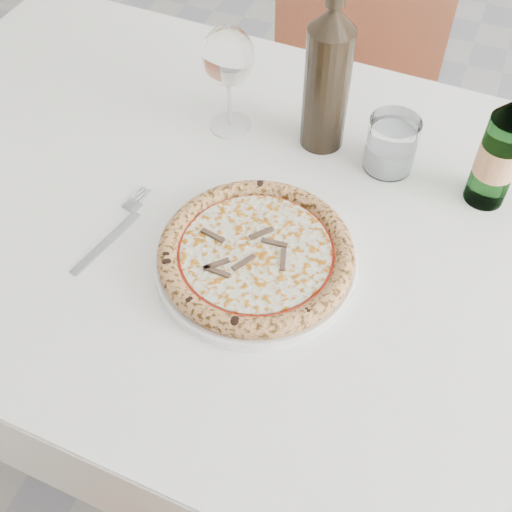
# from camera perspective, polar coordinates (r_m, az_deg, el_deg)

# --- Properties ---
(floor) EXTENTS (5.00, 6.00, 0.02)m
(floor) POSITION_cam_1_polar(r_m,az_deg,el_deg) (1.68, 8.57, -15.37)
(floor) COLOR gray
(floor) RESTS_ON ground
(dining_table) EXTENTS (1.60, 0.98, 0.76)m
(dining_table) POSITION_cam_1_polar(r_m,az_deg,el_deg) (1.09, 1.91, 0.49)
(dining_table) COLOR brown
(dining_table) RESTS_ON floor
(chair_far) EXTENTS (0.50, 0.50, 0.93)m
(chair_far) POSITION_cam_1_polar(r_m,az_deg,el_deg) (1.75, 8.35, 16.30)
(chair_far) COLOR brown
(chair_far) RESTS_ON floor
(plate) EXTENTS (0.31, 0.31, 0.02)m
(plate) POSITION_cam_1_polar(r_m,az_deg,el_deg) (0.97, -0.00, -0.42)
(plate) COLOR white
(plate) RESTS_ON dining_table
(pizza) EXTENTS (0.29, 0.29, 0.03)m
(pizza) POSITION_cam_1_polar(r_m,az_deg,el_deg) (0.95, -0.00, 0.24)
(pizza) COLOR tan
(pizza) RESTS_ON plate
(fork) EXTENTS (0.05, 0.21, 0.00)m
(fork) POSITION_cam_1_polar(r_m,az_deg,el_deg) (1.04, -12.48, 2.18)
(fork) COLOR #A3A8AE
(fork) RESTS_ON dining_table
(wine_glass) EXTENTS (0.09, 0.09, 0.20)m
(wine_glass) POSITION_cam_1_polar(r_m,az_deg,el_deg) (1.11, -2.52, 17.13)
(wine_glass) COLOR silver
(wine_glass) RESTS_ON dining_table
(tumbler) EXTENTS (0.09, 0.09, 0.10)m
(tumbler) POSITION_cam_1_polar(r_m,az_deg,el_deg) (1.12, 11.89, 9.45)
(tumbler) COLOR white
(tumbler) RESTS_ON dining_table
(beer_bottle) EXTENTS (0.07, 0.07, 0.25)m
(beer_bottle) POSITION_cam_1_polar(r_m,az_deg,el_deg) (1.06, 20.95, 8.70)
(beer_bottle) COLOR #447946
(beer_bottle) RESTS_ON dining_table
(wine_bottle) EXTENTS (0.08, 0.08, 0.32)m
(wine_bottle) POSITION_cam_1_polar(r_m,az_deg,el_deg) (1.09, 6.37, 15.51)
(wine_bottle) COLOR black
(wine_bottle) RESTS_ON dining_table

